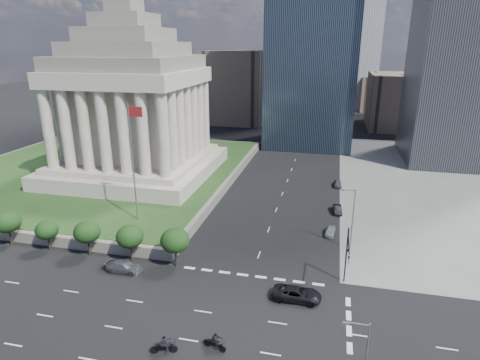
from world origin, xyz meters
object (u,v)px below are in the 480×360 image
(parked_sedan_near, at_px, (330,231))
(parked_sedan_far, at_px, (338,184))
(flagpole, at_px, (133,156))
(suv_grey, at_px, (124,267))
(parked_sedan_mid, at_px, (337,209))
(pickup_truck, at_px, (297,294))
(motorcycle_lead, at_px, (214,341))
(traffic_signal_ne, at_px, (347,254))
(motorcycle_trail, at_px, (164,344))
(war_memorial, at_px, (131,88))
(street_lamp_north, at_px, (352,216))

(parked_sedan_near, xyz_separation_m, parked_sedan_far, (1.12, 24.91, 0.05))
(flagpole, height_order, parked_sedan_far, flagpole)
(suv_grey, xyz_separation_m, parked_sedan_mid, (29.13, 28.25, -0.06))
(pickup_truck, relative_size, parked_sedan_near, 1.61)
(flagpole, relative_size, motorcycle_lead, 7.22)
(parked_sedan_near, bearing_deg, traffic_signal_ne, -76.33)
(pickup_truck, distance_m, motorcycle_trail, 17.61)
(war_memorial, bearing_deg, flagpole, -63.11)
(parked_sedan_far, bearing_deg, flagpole, -139.72)
(street_lamp_north, xyz_separation_m, motorcycle_lead, (-14.18, -25.63, -4.63))
(suv_grey, bearing_deg, motorcycle_trail, -138.90)
(street_lamp_north, relative_size, motorcycle_lead, 3.61)
(flagpole, xyz_separation_m, motorcycle_trail, (16.02, -26.38, -12.05))
(pickup_truck, distance_m, motorcycle_lead, 13.05)
(pickup_truck, distance_m, parked_sedan_mid, 29.64)
(war_memorial, distance_m, pickup_truck, 59.37)
(street_lamp_north, relative_size, motorcycle_trail, 3.50)
(suv_grey, bearing_deg, pickup_truck, -92.70)
(traffic_signal_ne, xyz_separation_m, suv_grey, (-30.13, -2.70, -4.50))
(flagpole, xyz_separation_m, street_lamp_north, (35.16, 1.00, -7.45))
(parked_sedan_far, height_order, motorcycle_lead, motorcycle_lead)
(traffic_signal_ne, distance_m, suv_grey, 30.58)
(traffic_signal_ne, relative_size, street_lamp_north, 0.80)
(flagpole, xyz_separation_m, suv_grey, (4.20, -13.00, -12.37))
(suv_grey, bearing_deg, parked_sedan_far, -34.22)
(parked_sedan_mid, relative_size, motorcycle_trail, 1.46)
(street_lamp_north, bearing_deg, pickup_truck, -113.79)
(motorcycle_lead, bearing_deg, street_lamp_north, 75.72)
(flagpole, relative_size, parked_sedan_far, 4.96)
(war_memorial, height_order, street_lamp_north, war_memorial)
(motorcycle_lead, bearing_deg, flagpole, 145.10)
(parked_sedan_near, xyz_separation_m, motorcycle_lead, (-11.23, -30.11, 0.39))
(street_lamp_north, height_order, motorcycle_lead, street_lamp_north)
(suv_grey, xyz_separation_m, motorcycle_trail, (11.82, -13.38, 0.32))
(flagpole, distance_m, parked_sedan_near, 34.97)
(war_memorial, relative_size, parked_sedan_near, 10.38)
(war_memorial, height_order, traffic_signal_ne, war_memorial)
(motorcycle_lead, bearing_deg, traffic_signal_ne, 61.69)
(motorcycle_trail, bearing_deg, suv_grey, 113.93)
(flagpole, xyz_separation_m, motorcycle_lead, (20.97, -24.63, -12.08))
(motorcycle_lead, bearing_deg, pickup_truck, 69.23)
(pickup_truck, height_order, parked_sedan_near, pickup_truck)
(flagpole, xyz_separation_m, parked_sedan_near, (32.21, 5.48, -12.47))
(parked_sedan_near, height_order, parked_sedan_far, parked_sedan_far)
(war_memorial, distance_m, traffic_signal_ne, 60.00)
(parked_sedan_near, relative_size, motorcycle_lead, 1.36)
(flagpole, distance_m, motorcycle_trail, 33.13)
(flagpole, bearing_deg, parked_sedan_far, 42.36)
(war_memorial, xyz_separation_m, suv_grey, (16.37, -37.00, -20.65))
(parked_sedan_mid, distance_m, motorcycle_trail, 45.09)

